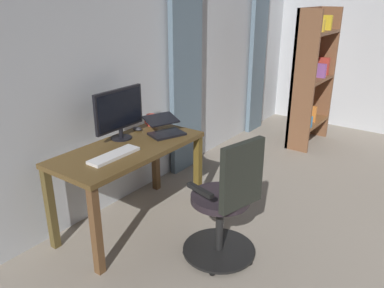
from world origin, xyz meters
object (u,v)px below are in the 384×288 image
at_px(computer_monitor, 119,111).
at_px(laptop, 165,128).
at_px(desk, 129,158).
at_px(office_chair, 226,206).
at_px(bookshelf, 309,78).
at_px(mug_tea, 151,120).
at_px(computer_keyboard, 114,155).
at_px(computer_mouse, 137,129).

relative_size(computer_monitor, laptop, 1.35).
xyz_separation_m(desk, office_chair, (-0.06, 0.91, -0.17)).
bearing_deg(desk, laptop, 173.92).
bearing_deg(office_chair, bookshelf, 23.31).
distance_m(computer_monitor, mug_tea, 0.46).
xyz_separation_m(office_chair, bookshelf, (-2.78, -0.46, 0.43)).
xyz_separation_m(desk, mug_tea, (-0.52, -0.22, 0.16)).
bearing_deg(mug_tea, bookshelf, 163.93).
distance_m(laptop, mug_tea, 0.28).
bearing_deg(office_chair, computer_monitor, 101.94).
bearing_deg(mug_tea, computer_monitor, 4.41).
distance_m(computer_keyboard, mug_tea, 0.79).
height_order(office_chair, mug_tea, office_chair).
bearing_deg(computer_mouse, bookshelf, 165.14).
bearing_deg(bookshelf, computer_monitor, -13.06).
height_order(office_chair, computer_monitor, computer_monitor).
height_order(computer_mouse, mug_tea, mug_tea).
bearing_deg(mug_tea, office_chair, 67.75).
bearing_deg(computer_keyboard, desk, -163.54).
height_order(computer_mouse, bookshelf, bookshelf).
distance_m(computer_keyboard, computer_mouse, 0.62).
bearing_deg(desk, office_chair, 93.59).
xyz_separation_m(desk, computer_mouse, (-0.33, -0.21, 0.12)).
relative_size(office_chair, bookshelf, 0.57).
bearing_deg(computer_keyboard, laptop, -178.03).
distance_m(desk, computer_mouse, 0.41).
relative_size(desk, bookshelf, 0.75).
distance_m(desk, computer_monitor, 0.41).
distance_m(office_chair, laptop, 0.99).
height_order(desk, computer_mouse, computer_mouse).
bearing_deg(computer_monitor, desk, 62.34).
distance_m(desk, computer_keyboard, 0.26).
height_order(laptop, mug_tea, laptop).
distance_m(desk, mug_tea, 0.58).
relative_size(computer_monitor, bookshelf, 0.30).
relative_size(desk, office_chair, 1.32).
bearing_deg(laptop, computer_monitor, -15.24).
bearing_deg(bookshelf, computer_mouse, -14.86).
distance_m(office_chair, mug_tea, 1.26).
bearing_deg(computer_keyboard, computer_monitor, -141.85).
relative_size(laptop, mug_tea, 2.90).
distance_m(office_chair, bookshelf, 2.85).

